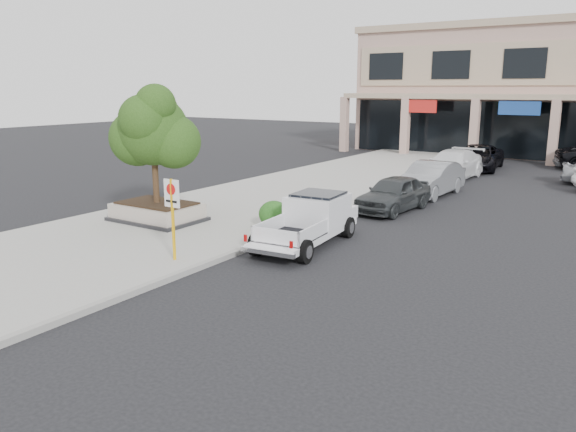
# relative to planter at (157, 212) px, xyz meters

# --- Properties ---
(ground) EXTENTS (120.00, 120.00, 0.00)m
(ground) POSITION_rel_planter_xyz_m (6.37, -1.77, -0.48)
(ground) COLOR black
(ground) RESTS_ON ground
(sidewalk) EXTENTS (8.00, 52.00, 0.15)m
(sidewalk) POSITION_rel_planter_xyz_m (0.87, 4.23, -0.40)
(sidewalk) COLOR gray
(sidewalk) RESTS_ON ground
(curb) EXTENTS (0.20, 52.00, 0.15)m
(curb) POSITION_rel_planter_xyz_m (4.82, 4.23, -0.40)
(curb) COLOR gray
(curb) RESTS_ON ground
(planter) EXTENTS (3.20, 2.20, 0.68)m
(planter) POSITION_rel_planter_xyz_m (0.00, 0.00, 0.00)
(planter) COLOR black
(planter) RESTS_ON sidewalk
(planter_tree) EXTENTS (2.90, 2.55, 4.00)m
(planter_tree) POSITION_rel_planter_xyz_m (0.13, 0.15, 2.94)
(planter_tree) COLOR black
(planter_tree) RESTS_ON planter
(no_parking_sign) EXTENTS (0.55, 0.09, 2.30)m
(no_parking_sign) POSITION_rel_planter_xyz_m (3.95, -3.15, 1.16)
(no_parking_sign) COLOR #EAA70C
(no_parking_sign) RESTS_ON sidewalk
(hedge) EXTENTS (1.10, 0.99, 0.93)m
(hedge) POSITION_rel_planter_xyz_m (4.16, 1.48, 0.14)
(hedge) COLOR #154313
(hedge) RESTS_ON sidewalk
(pickup_truck) EXTENTS (2.28, 5.12, 1.57)m
(pickup_truck) POSITION_rel_planter_xyz_m (6.02, 0.54, 0.31)
(pickup_truck) COLOR white
(pickup_truck) RESTS_ON ground
(curb_car_a) EXTENTS (2.06, 4.32, 1.43)m
(curb_car_a) POSITION_rel_planter_xyz_m (6.29, 6.88, 0.24)
(curb_car_a) COLOR #313436
(curb_car_a) RESTS_ON ground
(curb_car_b) EXTENTS (1.89, 4.82, 1.56)m
(curb_car_b) POSITION_rel_planter_xyz_m (6.41, 10.89, 0.31)
(curb_car_b) COLOR gray
(curb_car_b) RESTS_ON ground
(curb_car_c) EXTENTS (2.46, 5.48, 1.56)m
(curb_car_c) POSITION_rel_planter_xyz_m (5.71, 16.31, 0.30)
(curb_car_c) COLOR silver
(curb_car_c) RESTS_ON ground
(curb_car_d) EXTENTS (3.01, 5.63, 1.50)m
(curb_car_d) POSITION_rel_planter_xyz_m (5.90, 20.78, 0.28)
(curb_car_d) COLOR black
(curb_car_d) RESTS_ON ground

